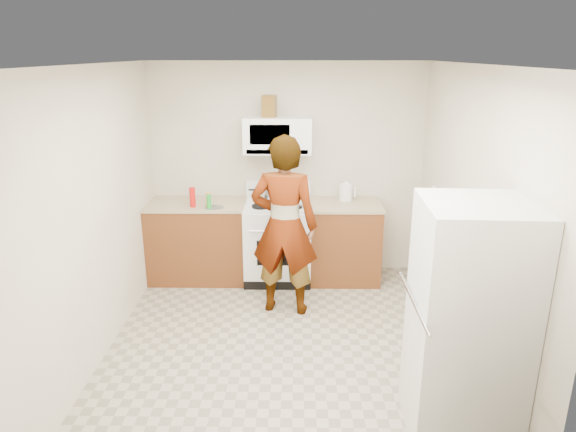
{
  "coord_description": "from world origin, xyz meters",
  "views": [
    {
      "loc": [
        0.1,
        -4.17,
        2.6
      ],
      "look_at": [
        0.03,
        0.55,
        1.08
      ],
      "focal_mm": 32.0,
      "sensor_mm": 36.0,
      "label": 1
    }
  ],
  "objects_px": {
    "microwave": "(278,135)",
    "kettle": "(346,192)",
    "person": "(284,226)",
    "fridge": "(467,324)",
    "saucepan": "(268,193)",
    "gas_range": "(278,240)"
  },
  "relations": [
    {
      "from": "microwave",
      "to": "kettle",
      "type": "relative_size",
      "value": 4.1
    },
    {
      "from": "microwave",
      "to": "person",
      "type": "distance_m",
      "value": 1.2
    },
    {
      "from": "person",
      "to": "fridge",
      "type": "relative_size",
      "value": 1.09
    },
    {
      "from": "person",
      "to": "saucepan",
      "type": "relative_size",
      "value": 9.07
    },
    {
      "from": "kettle",
      "to": "saucepan",
      "type": "relative_size",
      "value": 0.91
    },
    {
      "from": "gas_range",
      "to": "saucepan",
      "type": "bearing_deg",
      "value": 126.4
    },
    {
      "from": "microwave",
      "to": "saucepan",
      "type": "height_order",
      "value": "microwave"
    },
    {
      "from": "gas_range",
      "to": "person",
      "type": "relative_size",
      "value": 0.61
    },
    {
      "from": "microwave",
      "to": "kettle",
      "type": "height_order",
      "value": "microwave"
    },
    {
      "from": "gas_range",
      "to": "saucepan",
      "type": "distance_m",
      "value": 0.56
    },
    {
      "from": "fridge",
      "to": "saucepan",
      "type": "height_order",
      "value": "fridge"
    },
    {
      "from": "microwave",
      "to": "kettle",
      "type": "xyz_separation_m",
      "value": [
        0.79,
        0.02,
        -0.67
      ]
    },
    {
      "from": "microwave",
      "to": "fridge",
      "type": "xyz_separation_m",
      "value": [
        1.36,
        -2.7,
        -0.85
      ]
    },
    {
      "from": "microwave",
      "to": "fridge",
      "type": "height_order",
      "value": "microwave"
    },
    {
      "from": "kettle",
      "to": "gas_range",
      "type": "bearing_deg",
      "value": -175.33
    },
    {
      "from": "fridge",
      "to": "kettle",
      "type": "bearing_deg",
      "value": 104.08
    },
    {
      "from": "gas_range",
      "to": "fridge",
      "type": "distance_m",
      "value": 2.94
    },
    {
      "from": "fridge",
      "to": "person",
      "type": "bearing_deg",
      "value": 127.66
    },
    {
      "from": "person",
      "to": "fridge",
      "type": "height_order",
      "value": "person"
    },
    {
      "from": "person",
      "to": "kettle",
      "type": "height_order",
      "value": "person"
    },
    {
      "from": "microwave",
      "to": "person",
      "type": "height_order",
      "value": "microwave"
    },
    {
      "from": "fridge",
      "to": "saucepan",
      "type": "bearing_deg",
      "value": 120.75
    }
  ]
}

